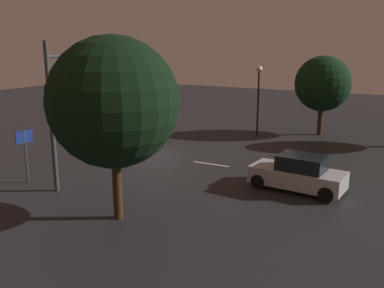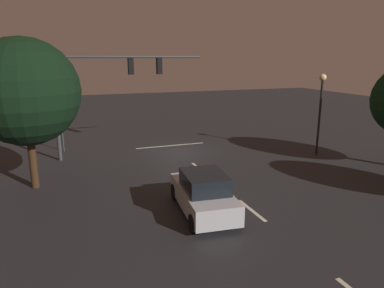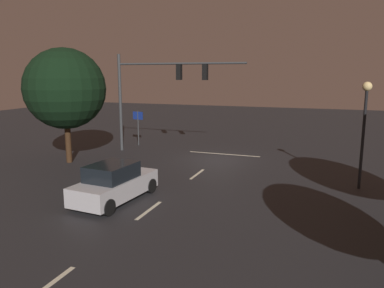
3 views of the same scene
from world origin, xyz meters
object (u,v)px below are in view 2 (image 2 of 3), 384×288
Objects in this scene: traffic_signal_assembly at (105,80)px; tree_right_near at (25,92)px; street_lamp_left_kerb at (321,99)px; car_approaching at (203,193)px; route_sign at (62,123)px.

tree_right_near is at bearing 47.73° from traffic_signal_assembly.
street_lamp_left_kerb is (-12.70, 4.25, -1.21)m from traffic_signal_assembly.
tree_right_near is (6.60, -5.39, 3.80)m from car_approaching.
street_lamp_left_kerb is at bearing 157.43° from route_sign.
route_sign is at bearing -66.54° from car_approaching.
street_lamp_left_kerb is 1.93× the size of route_sign.
tree_right_near is at bearing 78.49° from route_sign.
traffic_signal_assembly reaches higher than route_sign.
route_sign is at bearing -22.57° from street_lamp_left_kerb.
traffic_signal_assembly is at bearing -75.84° from car_approaching.
car_approaching is 0.87× the size of street_lamp_left_kerb.
traffic_signal_assembly is at bearing -18.51° from street_lamp_left_kerb.
car_approaching is at bearing 113.46° from route_sign.
street_lamp_left_kerb is 16.83m from tree_right_near.
traffic_signal_assembly is 2.05× the size of car_approaching.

